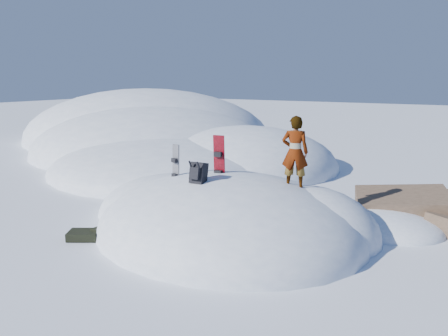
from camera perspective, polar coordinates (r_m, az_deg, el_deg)
The scene contains 9 objects.
ground at distance 11.17m, azimuth 0.48°, elevation -8.48°, with size 120.00×120.00×0.00m, color white.
snow_mound at distance 11.45m, azimuth 0.35°, elevation -7.97°, with size 8.00×6.00×3.00m.
snow_ridge at distance 24.89m, azimuth -8.74°, elevation 2.69°, with size 21.50×18.50×6.40m.
rock_outcrop at distance 12.74m, azimuth 22.44°, elevation -6.75°, with size 4.68×4.41×1.68m.
snowboard_red at distance 11.10m, azimuth -0.65°, elevation 0.33°, with size 0.31×0.21×1.60m.
snowboard_dark at distance 11.41m, azimuth -6.35°, elevation -0.22°, with size 0.26×0.19×1.36m.
backpack at distance 10.29m, azimuth -3.41°, elevation -0.66°, with size 0.36×0.41×0.59m.
gear_pile at distance 11.22m, azimuth -17.52°, elevation -8.27°, with size 0.98×0.80×0.26m.
person at distance 10.56m, azimuth 9.25°, elevation 2.05°, with size 0.64×0.42×1.75m, color slate.
Camera 1 is at (5.32, -9.03, 3.86)m, focal length 35.00 mm.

